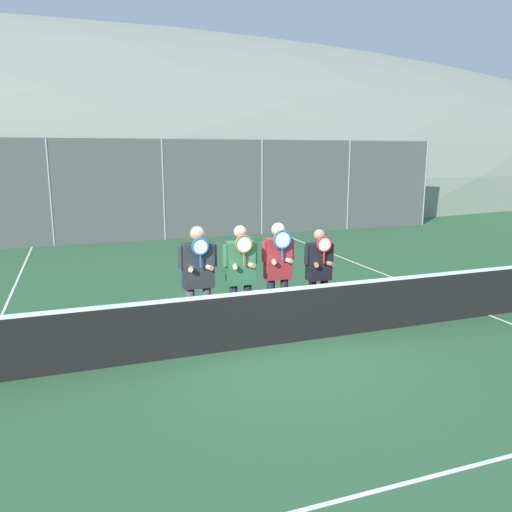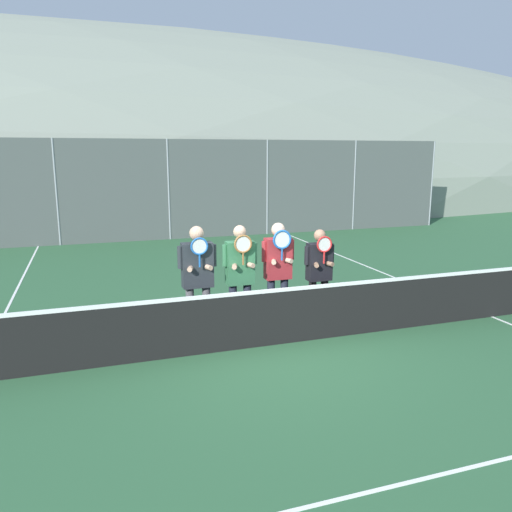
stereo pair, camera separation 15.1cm
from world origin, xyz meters
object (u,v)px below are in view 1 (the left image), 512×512
player_leftmost (198,274)px  player_rightmost (319,270)px  player_center_left (240,272)px  player_center_right (278,266)px  car_center (257,203)px  car_left_of_center (129,208)px

player_leftmost → player_rightmost: size_ratio=1.10×
player_center_left → player_center_right: bearing=11.9°
player_leftmost → player_center_left: (0.69, -0.01, -0.03)m
player_center_right → car_center: bearing=71.7°
player_center_right → player_rightmost: 0.73m
car_left_of_center → car_center: size_ratio=1.17×
player_center_right → car_left_of_center: bearing=96.1°
player_center_right → car_center: (3.93, 11.89, -0.20)m
player_center_left → car_center: size_ratio=0.46×
player_center_left → car_left_of_center: size_ratio=0.39×
player_leftmost → player_rightmost: player_leftmost is taller
player_rightmost → car_center: 12.40m
player_rightmost → car_left_of_center: car_left_of_center is taller
player_leftmost → player_center_right: player_leftmost is taller
player_center_right → player_leftmost: bearing=-174.2°
player_leftmost → player_center_left: player_leftmost is taller
player_rightmost → player_center_left: bearing=-177.5°
player_center_left → player_leftmost: bearing=179.4°
player_center_right → player_center_left: bearing=-168.1°
player_center_left → car_center: player_center_left is taller
player_center_left → car_left_of_center: 11.92m
car_left_of_center → car_center: bearing=1.6°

